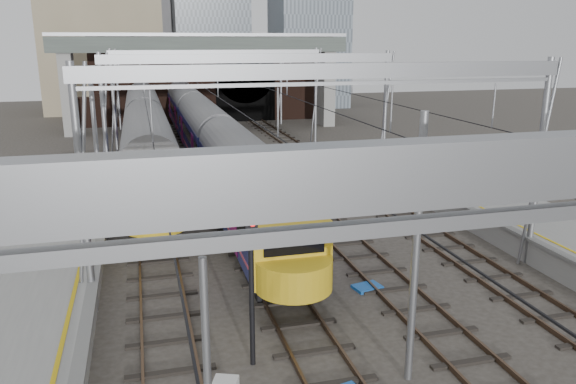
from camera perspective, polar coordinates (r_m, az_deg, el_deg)
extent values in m
cube|color=slate|center=(14.43, -20.66, -17.32)|extent=(0.35, 55.00, 0.12)
cube|color=gold|center=(14.46, -22.74, -17.16)|extent=(0.12, 55.00, 0.01)
cube|color=#4C3828|center=(26.10, -14.89, -4.34)|extent=(0.08, 80.00, 0.16)
cube|color=#4C3828|center=(26.12, -11.72, -4.12)|extent=(0.08, 80.00, 0.16)
cube|color=black|center=(26.13, -13.29, -4.39)|extent=(2.40, 80.00, 0.14)
cube|color=#4C3828|center=(26.35, -6.16, -3.71)|extent=(0.08, 80.00, 0.16)
cube|color=#4C3828|center=(26.59, -3.08, -3.47)|extent=(0.08, 80.00, 0.16)
cube|color=black|center=(26.49, -4.61, -3.74)|extent=(2.40, 80.00, 0.14)
cube|color=#4C3828|center=(27.19, 2.21, -3.03)|extent=(0.08, 80.00, 0.16)
cube|color=#4C3828|center=(27.63, 5.07, -2.78)|extent=(0.08, 80.00, 0.16)
cube|color=black|center=(27.43, 3.65, -3.05)|extent=(2.40, 80.00, 0.14)
cube|color=#4C3828|center=(28.58, 9.90, -2.35)|extent=(0.08, 80.00, 0.16)
cube|color=#4C3828|center=(29.19, 12.48, -2.11)|extent=(0.08, 80.00, 0.16)
cube|color=black|center=(28.90, 11.20, -2.37)|extent=(2.40, 80.00, 0.14)
cylinder|color=gray|center=(18.36, -20.13, -0.20)|extent=(0.24, 0.24, 8.00)
cylinder|color=gray|center=(23.36, 24.11, 2.54)|extent=(0.24, 0.24, 8.00)
cube|color=gray|center=(18.82, 5.01, 12.15)|extent=(16.80, 0.28, 0.50)
cylinder|color=gray|center=(32.07, -18.12, 6.21)|extent=(0.24, 0.24, 8.00)
cylinder|color=gray|center=(35.17, 9.80, 7.46)|extent=(0.24, 0.24, 8.00)
cube|color=gray|center=(32.33, -3.63, 13.40)|extent=(16.80, 0.28, 0.50)
cylinder|color=gray|center=(45.95, -17.30, 8.76)|extent=(0.24, 0.24, 8.00)
cylinder|color=gray|center=(48.17, 2.83, 9.68)|extent=(0.24, 0.24, 8.00)
cube|color=gray|center=(46.14, -7.16, 13.82)|extent=(16.80, 0.28, 0.50)
cylinder|color=gray|center=(57.90, -16.91, 9.97)|extent=(0.24, 0.24, 8.00)
cylinder|color=gray|center=(59.67, -0.72, 10.74)|extent=(0.24, 0.24, 8.00)
cube|color=gray|center=(58.04, -8.85, 14.01)|extent=(16.80, 0.28, 0.50)
cube|color=black|center=(24.88, -14.06, 7.62)|extent=(0.03, 80.00, 0.03)
cube|color=black|center=(25.26, -4.87, 8.12)|extent=(0.03, 80.00, 0.03)
cube|color=black|center=(26.24, 3.85, 8.40)|extent=(0.03, 80.00, 0.03)
cube|color=black|center=(27.78, 11.78, 8.49)|extent=(0.03, 80.00, 0.03)
cube|color=black|center=(62.38, -7.29, 11.28)|extent=(26.00, 2.00, 9.00)
cube|color=black|center=(62.01, -4.31, 9.57)|extent=(6.50, 0.10, 5.20)
cylinder|color=black|center=(61.81, -4.36, 11.97)|extent=(6.50, 0.10, 6.50)
cube|color=black|center=(61.20, -18.36, 7.74)|extent=(6.00, 1.50, 3.00)
cube|color=gray|center=(56.20, -21.41, 9.55)|extent=(1.20, 2.50, 8.20)
cube|color=gray|center=(58.96, 3.89, 10.76)|extent=(1.20, 2.50, 8.20)
cube|color=#556059|center=(56.05, -8.64, 14.60)|extent=(28.00, 3.00, 1.40)
cube|color=gray|center=(56.05, -8.68, 15.52)|extent=(28.00, 3.00, 0.30)
cube|color=tan|center=(75.81, -18.38, 16.24)|extent=(14.00, 12.00, 22.00)
cube|color=gray|center=(89.79, -12.53, 15.06)|extent=(18.00, 14.00, 18.00)
cube|color=black|center=(47.11, -9.37, 4.89)|extent=(2.03, 60.40, 0.70)
cube|color=#151A4A|center=(46.83, -9.47, 7.06)|extent=(2.59, 60.40, 2.31)
cylinder|color=slate|center=(46.69, -9.53, 8.47)|extent=(2.54, 59.90, 2.54)
cube|color=black|center=(46.78, -9.49, 7.51)|extent=(2.61, 59.20, 0.69)
cube|color=#BD3B4C|center=(46.92, -9.43, 6.28)|extent=(2.61, 59.40, 0.11)
cube|color=gold|center=(17.67, 0.48, -6.47)|extent=(2.54, 0.60, 2.11)
cube|color=black|center=(17.31, 0.64, -4.94)|extent=(1.94, 0.08, 0.92)
cube|color=black|center=(40.14, -14.06, 2.87)|extent=(2.19, 32.26, 0.70)
cube|color=#151A4A|center=(39.79, -14.23, 5.53)|extent=(2.79, 32.26, 2.49)
cylinder|color=slate|center=(39.61, -14.35, 7.31)|extent=(2.73, 31.76, 2.73)
cube|color=black|center=(39.73, -14.27, 6.10)|extent=(2.81, 31.06, 0.75)
cube|color=#BD3B4C|center=(39.91, -14.17, 4.55)|extent=(2.81, 31.26, 0.12)
cube|color=gold|center=(23.89, -13.46, -0.88)|extent=(2.73, 0.60, 2.29)
cube|color=black|center=(23.57, -13.53, 0.41)|extent=(2.09, 0.08, 1.00)
cylinder|color=black|center=(15.08, -3.71, -10.20)|extent=(0.14, 0.14, 4.23)
cube|color=black|center=(14.22, -3.70, -3.74)|extent=(0.34, 0.25, 0.79)
sphere|color=red|center=(14.05, -3.61, -3.21)|extent=(0.16, 0.16, 0.16)
cube|color=blue|center=(20.49, 8.05, -9.55)|extent=(1.09, 0.87, 0.11)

